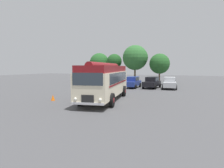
% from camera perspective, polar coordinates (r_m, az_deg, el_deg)
% --- Properties ---
extents(ground_plane, '(120.00, 120.00, 0.00)m').
position_cam_1_polar(ground_plane, '(19.10, -0.59, -4.45)').
color(ground_plane, '#474749').
extents(vintage_bus, '(4.46, 10.37, 3.49)m').
position_cam_1_polar(vintage_bus, '(18.54, -1.89, 1.16)').
color(vintage_bus, beige).
rests_on(vintage_bus, ground).
extents(car_near_left, '(2.04, 4.24, 1.66)m').
position_cam_1_polar(car_near_left, '(29.88, 5.83, 0.54)').
color(car_near_left, navy).
rests_on(car_near_left, ground).
extents(car_mid_left, '(2.12, 4.28, 1.66)m').
position_cam_1_polar(car_mid_left, '(29.73, 11.35, 0.44)').
color(car_mid_left, black).
rests_on(car_mid_left, ground).
extents(car_mid_right, '(2.39, 4.39, 1.66)m').
position_cam_1_polar(car_mid_right, '(29.43, 16.13, 0.30)').
color(car_mid_right, '#B7BABF').
rests_on(car_mid_right, ground).
extents(tree_far_left, '(3.90, 3.90, 5.88)m').
position_cam_1_polar(tree_far_left, '(40.37, -3.64, 6.12)').
color(tree_far_left, '#4C3823').
rests_on(tree_far_left, ground).
extents(tree_left_of_centre, '(2.92, 2.88, 5.63)m').
position_cam_1_polar(tree_left_of_centre, '(38.88, 0.48, 6.38)').
color(tree_left_of_centre, '#4C3823').
rests_on(tree_left_of_centre, ground).
extents(tree_centre, '(4.60, 4.57, 7.10)m').
position_cam_1_polar(tree_centre, '(37.13, 6.89, 7.51)').
color(tree_centre, '#4C3823').
rests_on(tree_centre, ground).
extents(tree_right_of_centre, '(3.54, 3.54, 5.45)m').
position_cam_1_polar(tree_right_of_centre, '(36.09, 13.43, 5.67)').
color(tree_right_of_centre, '#4C3823').
rests_on(tree_right_of_centre, ground).
extents(traffic_cone, '(0.36, 0.36, 0.55)m').
position_cam_1_polar(traffic_cone, '(19.26, -16.53, -3.75)').
color(traffic_cone, orange).
rests_on(traffic_cone, ground).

